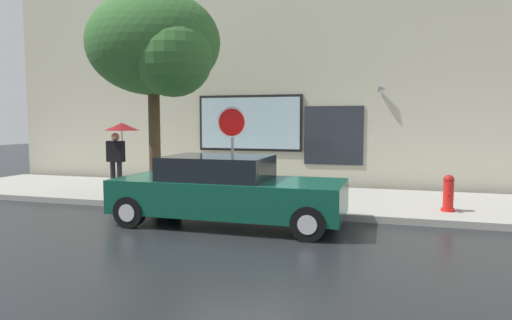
% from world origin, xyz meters
% --- Properties ---
extents(ground_plane, '(60.00, 60.00, 0.00)m').
position_xyz_m(ground_plane, '(0.00, 0.00, 0.00)').
color(ground_plane, black).
extents(sidewalk, '(20.00, 4.00, 0.15)m').
position_xyz_m(sidewalk, '(0.00, 3.00, 0.07)').
color(sidewalk, '#A3A099').
rests_on(sidewalk, ground).
extents(building_facade, '(20.00, 0.67, 7.00)m').
position_xyz_m(building_facade, '(-0.01, 5.50, 3.48)').
color(building_facade, beige).
rests_on(building_facade, ground).
extents(parked_car, '(4.73, 1.88, 1.42)m').
position_xyz_m(parked_car, '(-0.05, 0.03, 0.70)').
color(parked_car, '#0F4C38').
rests_on(parked_car, ground).
extents(fire_hydrant, '(0.30, 0.44, 0.81)m').
position_xyz_m(fire_hydrant, '(4.45, 2.03, 0.55)').
color(fire_hydrant, red).
rests_on(fire_hydrant, sidewalk).
extents(pedestrian_with_umbrella, '(0.98, 0.98, 1.95)m').
position_xyz_m(pedestrian_with_umbrella, '(-4.15, 2.46, 1.69)').
color(pedestrian_with_umbrella, black).
rests_on(pedestrian_with_umbrella, sidewalk).
extents(street_tree, '(3.45, 2.93, 5.23)m').
position_xyz_m(street_tree, '(-2.43, 1.57, 3.98)').
color(street_tree, '#4C3823').
rests_on(street_tree, sidewalk).
extents(stop_sign, '(0.76, 0.10, 2.34)m').
position_xyz_m(stop_sign, '(-0.53, 1.75, 1.80)').
color(stop_sign, gray).
rests_on(stop_sign, sidewalk).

